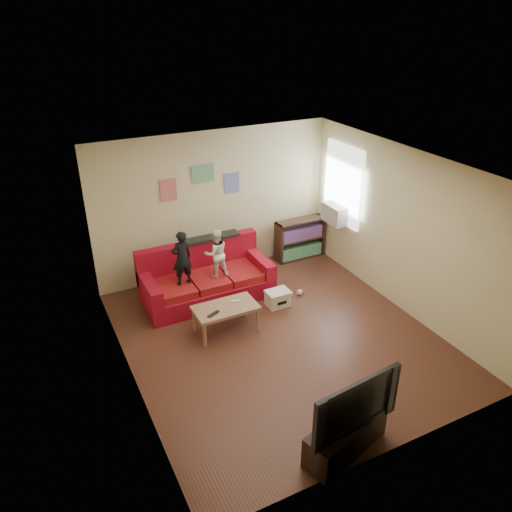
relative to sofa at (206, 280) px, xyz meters
name	(u,v)px	position (x,y,z in m)	size (l,w,h in m)	color
room_shell	(281,260)	(0.56, -1.65, 1.02)	(4.52, 5.02, 2.72)	#572E21
sofa	(206,280)	(0.00, 0.00, 0.00)	(2.21, 1.02, 0.97)	#A20C22
child_a	(182,258)	(-0.45, -0.18, 0.61)	(0.34, 0.23, 0.94)	black
child_b	(216,253)	(0.15, -0.18, 0.56)	(0.41, 0.32, 0.85)	white
coffee_table	(226,310)	(-0.11, -1.12, 0.05)	(0.99, 0.54, 0.44)	#9B7657
remote	(213,314)	(-0.36, -1.24, 0.13)	(0.22, 0.05, 0.02)	black
game_controller	(236,301)	(0.09, -1.07, 0.13)	(0.15, 0.04, 0.03)	silver
bookshelf	(300,241)	(2.26, 0.58, 0.04)	(1.02, 0.31, 0.81)	#3E271A
window	(343,185)	(2.78, 0.00, 1.31)	(0.04, 1.08, 1.48)	white
ac_unit	(335,214)	(2.66, 0.00, 0.75)	(0.28, 0.55, 0.35)	#B7B2A3
artwork_left	(168,190)	(-0.29, 0.84, 1.42)	(0.30, 0.01, 0.40)	#D87266
artwork_center	(203,174)	(0.36, 0.84, 1.62)	(0.42, 0.01, 0.32)	#72B27F
artwork_right	(232,183)	(0.91, 0.84, 1.37)	(0.30, 0.01, 0.38)	#727FCC
file_box	(278,298)	(0.98, -0.83, -0.19)	(0.40, 0.30, 0.28)	white
tv_stand	(345,436)	(0.17, -3.90, -0.12)	(1.10, 0.37, 0.41)	black
television	(350,400)	(0.17, -3.90, 0.43)	(1.18, 0.16, 0.68)	black
tissue	(300,292)	(1.49, -0.71, -0.27)	(0.11, 0.11, 0.11)	silver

